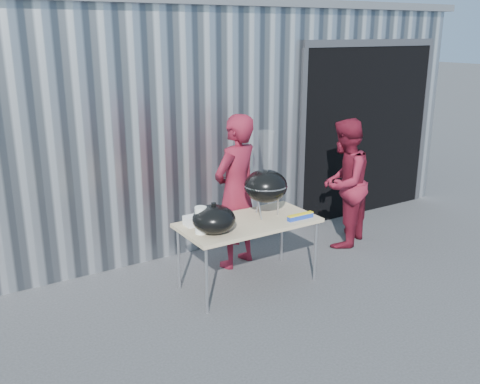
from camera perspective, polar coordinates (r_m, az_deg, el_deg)
ground at (r=5.46m, az=0.04°, el=-12.95°), size 80.00×80.00×0.00m
building at (r=9.34m, az=-10.33°, el=9.32°), size 8.20×6.20×3.10m
folding_table at (r=5.77m, az=0.89°, el=-3.49°), size 1.50×0.75×0.75m
kettle_grill at (r=5.79m, az=2.76°, el=1.28°), size 0.48×0.48×0.95m
grill_lid at (r=5.40m, az=-2.80°, el=-2.90°), size 0.44×0.44×0.32m
paper_towels at (r=5.39m, az=-4.20°, el=-3.01°), size 0.12×0.12×0.28m
white_tub at (r=5.65m, az=-4.92°, el=-3.04°), size 0.20×0.15×0.10m
foil_box at (r=5.84m, az=6.46°, el=-2.61°), size 0.32×0.06×0.06m
person_cook at (r=6.24m, az=-0.43°, el=0.03°), size 0.77×0.63×1.82m
person_bystander at (r=7.00m, az=11.02°, el=0.92°), size 1.01×0.93×1.67m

